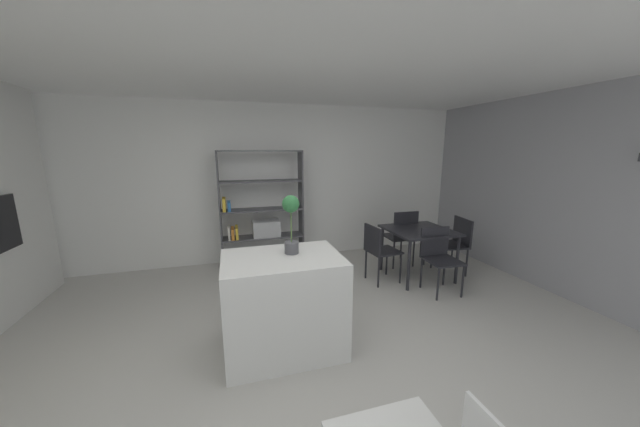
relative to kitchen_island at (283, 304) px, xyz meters
The scene contains 12 objects.
ground_plane 0.50m from the kitchen_island, 52.11° to the right, with size 10.04×10.04×0.00m, color beige.
ceiling_slab 2.23m from the kitchen_island, 52.11° to the right, with size 7.29×5.60×0.06m.
back_partition 2.78m from the kitchen_island, 87.77° to the left, with size 7.29×0.06×2.66m, color white.
right_partition_gray 3.82m from the kitchen_island, ahead, with size 0.06×5.60×2.66m, color #9E9EA3.
kitchen_island is the anchor object (origin of this frame).
potted_plant_on_island 0.82m from the kitchen_island, 35.48° to the left, with size 0.16×0.16×0.56m.
open_bookshelf 2.35m from the kitchen_island, 89.34° to the left, with size 1.33×0.34×1.90m.
dining_table 2.53m from the kitchen_island, 27.27° to the left, with size 0.91×0.89×0.74m.
dining_chair_window_side 3.12m from the kitchen_island, 21.46° to the left, with size 0.48×0.51×0.87m.
dining_chair_near 2.35m from the kitchen_island, 16.90° to the left, with size 0.44×0.47×0.86m.
dining_chair_far 2.76m from the kitchen_island, 35.89° to the left, with size 0.43×0.47×0.94m.
dining_chair_island_side 1.95m from the kitchen_island, 35.99° to the left, with size 0.47×0.45×0.85m.
Camera 1 is at (-0.53, -2.54, 1.90)m, focal length 17.24 mm.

